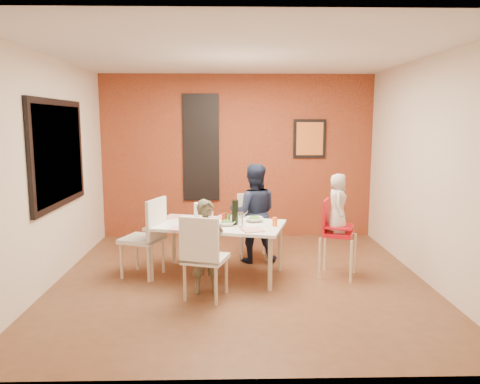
{
  "coord_description": "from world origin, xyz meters",
  "views": [
    {
      "loc": [
        -0.14,
        -5.54,
        1.94
      ],
      "look_at": [
        0.0,
        0.3,
        1.05
      ],
      "focal_mm": 35.0,
      "sensor_mm": 36.0,
      "label": 1
    }
  ],
  "objects_px": {
    "high_chair": "(335,231)",
    "wine_bottle": "(235,212)",
    "chair_left": "(148,233)",
    "child_near": "(206,247)",
    "paper_towel_roll": "(199,213)",
    "toddler": "(338,203)",
    "child_far": "(254,213)",
    "dining_table": "(217,228)",
    "chair_near": "(203,253)",
    "chair_far": "(252,222)"
  },
  "relations": [
    {
      "from": "child_near",
      "to": "child_far",
      "type": "distance_m",
      "value": 1.35
    },
    {
      "from": "chair_near",
      "to": "wine_bottle",
      "type": "distance_m",
      "value": 0.9
    },
    {
      "from": "toddler",
      "to": "child_near",
      "type": "bearing_deg",
      "value": 117.32
    },
    {
      "from": "child_near",
      "to": "paper_towel_roll",
      "type": "xyz_separation_m",
      "value": [
        -0.13,
        0.64,
        0.26
      ]
    },
    {
      "from": "chair_near",
      "to": "wine_bottle",
      "type": "relative_size",
      "value": 3.07
    },
    {
      "from": "chair_near",
      "to": "child_near",
      "type": "bearing_deg",
      "value": -78.65
    },
    {
      "from": "dining_table",
      "to": "high_chair",
      "type": "height_order",
      "value": "high_chair"
    },
    {
      "from": "wine_bottle",
      "to": "paper_towel_roll",
      "type": "height_order",
      "value": "wine_bottle"
    },
    {
      "from": "child_near",
      "to": "chair_far",
      "type": "bearing_deg",
      "value": 60.29
    },
    {
      "from": "chair_left",
      "to": "high_chair",
      "type": "xyz_separation_m",
      "value": [
        2.33,
        -0.04,
        0.03
      ]
    },
    {
      "from": "child_far",
      "to": "paper_towel_roll",
      "type": "relative_size",
      "value": 5.35
    },
    {
      "from": "chair_far",
      "to": "child_near",
      "type": "height_order",
      "value": "child_near"
    },
    {
      "from": "dining_table",
      "to": "high_chair",
      "type": "bearing_deg",
      "value": -1.62
    },
    {
      "from": "dining_table",
      "to": "chair_left",
      "type": "xyz_separation_m",
      "value": [
        -0.86,
        -0.01,
        -0.05
      ]
    },
    {
      "from": "child_far",
      "to": "wine_bottle",
      "type": "bearing_deg",
      "value": 69.08
    },
    {
      "from": "chair_near",
      "to": "high_chair",
      "type": "relative_size",
      "value": 0.97
    },
    {
      "from": "chair_left",
      "to": "paper_towel_roll",
      "type": "height_order",
      "value": "chair_left"
    },
    {
      "from": "child_far",
      "to": "high_chair",
      "type": "bearing_deg",
      "value": 146.88
    },
    {
      "from": "chair_left",
      "to": "chair_far",
      "type": "bearing_deg",
      "value": 142.49
    },
    {
      "from": "chair_far",
      "to": "child_near",
      "type": "bearing_deg",
      "value": -115.57
    },
    {
      "from": "chair_left",
      "to": "child_near",
      "type": "xyz_separation_m",
      "value": [
        0.75,
        -0.58,
        -0.02
      ]
    },
    {
      "from": "wine_bottle",
      "to": "paper_towel_roll",
      "type": "distance_m",
      "value": 0.47
    },
    {
      "from": "toddler",
      "to": "paper_towel_roll",
      "type": "relative_size",
      "value": 2.86
    },
    {
      "from": "chair_near",
      "to": "chair_far",
      "type": "distance_m",
      "value": 1.79
    },
    {
      "from": "chair_far",
      "to": "toddler",
      "type": "height_order",
      "value": "toddler"
    },
    {
      "from": "child_far",
      "to": "wine_bottle",
      "type": "xyz_separation_m",
      "value": [
        -0.26,
        -0.67,
        0.14
      ]
    },
    {
      "from": "wine_bottle",
      "to": "child_far",
      "type": "bearing_deg",
      "value": 68.35
    },
    {
      "from": "child_far",
      "to": "dining_table",
      "type": "bearing_deg",
      "value": 52.55
    },
    {
      "from": "high_chair",
      "to": "wine_bottle",
      "type": "xyz_separation_m",
      "value": [
        -1.24,
        -0.01,
        0.24
      ]
    },
    {
      "from": "toddler",
      "to": "chair_near",
      "type": "bearing_deg",
      "value": 124.38
    },
    {
      "from": "child_near",
      "to": "paper_towel_roll",
      "type": "distance_m",
      "value": 0.7
    },
    {
      "from": "dining_table",
      "to": "child_near",
      "type": "relative_size",
      "value": 1.66
    },
    {
      "from": "chair_left",
      "to": "high_chair",
      "type": "distance_m",
      "value": 2.33
    },
    {
      "from": "dining_table",
      "to": "toddler",
      "type": "bearing_deg",
      "value": -2.23
    },
    {
      "from": "chair_left",
      "to": "chair_near",
      "type": "bearing_deg",
      "value": 61.4
    },
    {
      "from": "child_near",
      "to": "toddler",
      "type": "bearing_deg",
      "value": 10.83
    },
    {
      "from": "chair_near",
      "to": "chair_far",
      "type": "bearing_deg",
      "value": -92.87
    },
    {
      "from": "chair_far",
      "to": "child_far",
      "type": "relative_size",
      "value": 0.66
    },
    {
      "from": "wine_bottle",
      "to": "paper_towel_roll",
      "type": "relative_size",
      "value": 1.21
    },
    {
      "from": "chair_near",
      "to": "child_far",
      "type": "height_order",
      "value": "child_far"
    },
    {
      "from": "dining_table",
      "to": "chair_left",
      "type": "height_order",
      "value": "chair_left"
    },
    {
      "from": "chair_far",
      "to": "toddler",
      "type": "distance_m",
      "value": 1.43
    },
    {
      "from": "chair_near",
      "to": "toddler",
      "type": "xyz_separation_m",
      "value": [
        1.62,
        0.77,
        0.41
      ]
    },
    {
      "from": "dining_table",
      "to": "chair_far",
      "type": "distance_m",
      "value": 0.99
    },
    {
      "from": "chair_near",
      "to": "child_near",
      "type": "height_order",
      "value": "child_near"
    },
    {
      "from": "dining_table",
      "to": "toddler",
      "type": "distance_m",
      "value": 1.52
    },
    {
      "from": "toddler",
      "to": "wine_bottle",
      "type": "relative_size",
      "value": 2.37
    },
    {
      "from": "dining_table",
      "to": "toddler",
      "type": "xyz_separation_m",
      "value": [
        1.49,
        -0.06,
        0.33
      ]
    },
    {
      "from": "wine_bottle",
      "to": "chair_far",
      "type": "bearing_deg",
      "value": 74.0
    },
    {
      "from": "high_chair",
      "to": "chair_far",
      "type": "bearing_deg",
      "value": 68.87
    }
  ]
}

